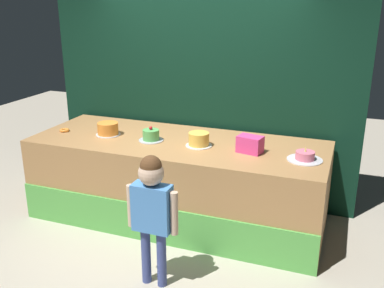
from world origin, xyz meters
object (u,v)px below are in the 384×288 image
pink_box (250,144)px  cake_center_left (151,136)px  cake_far_left (108,129)px  child_figure (152,204)px  cake_far_right (305,157)px  donut (64,130)px  cake_center_right (199,140)px

pink_box → cake_center_left: size_ratio=0.90×
cake_far_left → cake_center_left: bearing=-1.7°
cake_center_left → child_figure: bearing=-64.1°
cake_center_left → cake_far_right: cake_center_left is taller
cake_far_left → cake_center_left: cake_center_left is taller
donut → pink_box: bearing=1.5°
cake_center_left → cake_far_right: size_ratio=0.80×
cake_center_left → cake_far_right: (1.65, -0.02, -0.02)m
cake_center_right → cake_far_right: bearing=-1.9°
child_figure → cake_far_left: child_figure is taller
child_figure → cake_far_left: (-1.10, 1.15, 0.21)m
cake_center_left → cake_far_right: bearing=-0.8°
cake_far_left → cake_center_left: 0.55m
child_figure → cake_center_right: child_figure is taller
child_figure → cake_far_left: 1.61m
pink_box → cake_far_left: (-1.65, 0.01, -0.02)m
pink_box → child_figure: bearing=-115.8°
child_figure → cake_far_left: bearing=133.8°
donut → cake_center_right: (1.65, 0.06, 0.05)m
cake_center_right → cake_far_right: (1.10, -0.04, -0.03)m
cake_far_left → cake_center_right: bearing=-0.1°
donut → cake_center_right: size_ratio=0.40×
pink_box → donut: 2.21m
donut → cake_far_right: (2.76, 0.03, 0.02)m
cake_far_left → cake_center_left: size_ratio=1.03×
child_figure → pink_box: size_ratio=4.92×
donut → cake_far_right: size_ratio=0.33×
cake_far_left → cake_far_right: cake_far_left is taller
pink_box → cake_center_right: 0.55m
child_figure → pink_box: (0.55, 1.14, 0.23)m
cake_far_right → pink_box: bearing=176.5°
pink_box → cake_center_left: pink_box is taller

